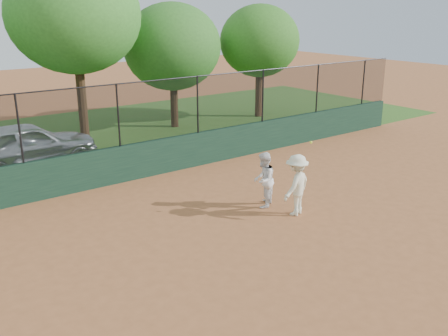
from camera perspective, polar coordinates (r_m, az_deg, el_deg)
ground at (r=12.17m, az=3.23°, el=-8.66°), size 80.00×80.00×0.00m
back_wall at (r=16.65m, az=-10.09°, el=0.76°), size 26.00×0.20×1.20m
grass_strip at (r=22.16m, az=-17.12°, el=2.93°), size 36.00×12.00×0.01m
parked_car at (r=18.89m, az=-21.58°, el=2.48°), size 4.82×2.03×1.63m
player_second at (r=14.10m, az=4.54°, el=-1.36°), size 0.98×0.94×1.59m
player_main at (r=13.64m, az=8.26°, el=-1.94°), size 1.24×0.94×2.08m
fence_assembly at (r=16.24m, az=-10.50°, el=6.26°), size 26.00×0.06×2.00m
tree_2 at (r=20.51m, az=-16.71°, el=16.35°), size 5.11×4.65×7.35m
tree_3 at (r=23.40m, az=-5.92°, el=13.60°), size 4.56×4.14×5.68m
tree_4 at (r=25.70m, az=4.11°, el=14.26°), size 4.13×3.76×5.60m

